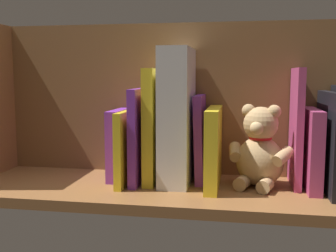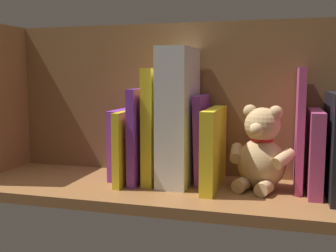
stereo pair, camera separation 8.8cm
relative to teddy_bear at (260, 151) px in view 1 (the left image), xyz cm
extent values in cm
cube|color=brown|center=(19.67, 2.83, -8.96)|extent=(91.95, 29.59, 2.20)
cube|color=brown|center=(19.67, -9.72, 10.38)|extent=(91.95, 1.50, 36.47)
cube|color=black|center=(-13.88, 1.01, 2.47)|extent=(1.88, 19.16, 20.66)
cube|color=#B23F72|center=(-10.68, -0.56, 0.63)|extent=(2.67, 16.01, 16.98)
cube|color=#B23F72|center=(-7.68, -2.14, 4.94)|extent=(1.49, 12.85, 25.60)
ellipsoid|color=tan|center=(-0.08, -0.27, -2.44)|extent=(12.58, 11.87, 10.83)
sphere|color=tan|center=(-0.08, -0.27, 5.77)|extent=(7.45, 7.45, 7.45)
sphere|color=tan|center=(-2.75, 0.57, 8.56)|extent=(2.88, 2.88, 2.88)
sphere|color=tan|center=(2.58, -1.11, 8.56)|extent=(2.88, 2.88, 2.88)
sphere|color=#DBB77F|center=(0.87, 2.75, 5.21)|extent=(2.88, 2.88, 2.88)
cylinder|color=tan|center=(-4.59, 2.57, -0.55)|extent=(5.25, 5.77, 4.01)
cylinder|color=tan|center=(5.23, -0.52, -0.55)|extent=(2.77, 5.43, 4.01)
cylinder|color=tan|center=(-1.03, 4.85, -6.42)|extent=(3.96, 4.74, 2.88)
cylinder|color=tan|center=(3.62, 3.39, -6.42)|extent=(3.96, 4.74, 2.88)
torus|color=red|center=(-0.08, -0.27, 2.80)|extent=(6.20, 6.20, 0.85)
cube|color=yellow|center=(9.90, 1.00, 0.66)|extent=(2.75, 19.13, 17.03)
cube|color=purple|center=(13.12, -2.60, 1.94)|extent=(2.52, 11.93, 19.66)
cube|color=silver|center=(18.16, -0.37, 7.14)|extent=(6.39, 16.19, 29.99)
cube|color=yellow|center=(23.50, -0.97, 4.89)|extent=(2.46, 15.19, 25.50)
cube|color=purple|center=(26.55, -0.25, 2.70)|extent=(1.78, 16.63, 21.12)
cube|color=yellow|center=(29.17, 0.61, 0.26)|extent=(1.61, 18.35, 16.23)
cube|color=purple|center=(32.19, -2.01, 0.18)|extent=(2.58, 13.11, 16.08)
camera|label=1|loc=(4.58, 88.76, 16.07)|focal=43.51mm
camera|label=2|loc=(-3.98, 86.80, 16.07)|focal=43.51mm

